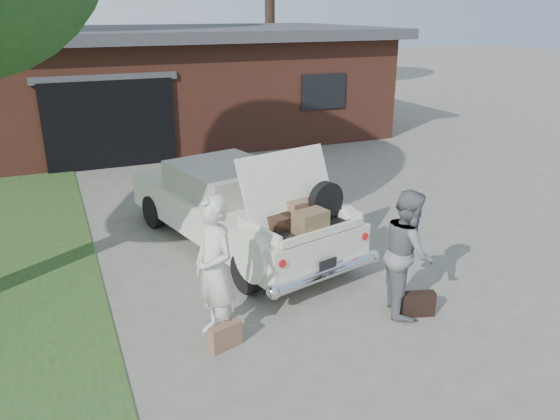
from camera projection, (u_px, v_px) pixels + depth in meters
name	position (u px, v px, depth m)	size (l,w,h in m)	color
ground	(297.00, 296.00, 7.76)	(90.00, 90.00, 0.00)	gray
house	(175.00, 81.00, 17.44)	(12.80, 7.80, 3.30)	brown
sedan	(237.00, 206.00, 9.24)	(2.89, 5.03, 1.90)	silver
woman_left	(214.00, 270.00, 6.49)	(0.67, 0.44, 1.84)	silver
woman_right	(407.00, 252.00, 7.13)	(0.83, 0.64, 1.70)	slate
suitcase_left	(225.00, 336.00, 6.52)	(0.41, 0.13, 0.31)	#92654A
suitcase_right	(418.00, 304.00, 7.21)	(0.44, 0.14, 0.34)	black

